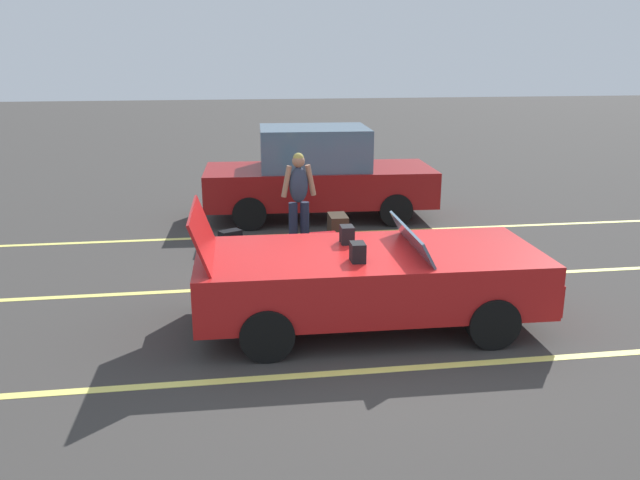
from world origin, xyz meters
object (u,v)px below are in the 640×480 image
at_px(traveler_person, 299,196).
at_px(parked_sedan_near, 317,174).
at_px(suitcase_small_carryon, 230,246).
at_px(suitcase_large_black, 338,237).
at_px(suitcase_medium_bright, 324,253).
at_px(duffel_bag, 278,264).
at_px(convertible_car, 384,278).

bearing_deg(traveler_person, parked_sedan_near, 155.32).
xyz_separation_m(suitcase_small_carryon, traveler_person, (1.16, 0.43, 0.68)).
relative_size(suitcase_small_carryon, traveler_person, 0.30).
distance_m(suitcase_large_black, suitcase_medium_bright, 0.71).
xyz_separation_m(traveler_person, parked_sedan_near, (0.62, 2.17, -0.04)).
xyz_separation_m(suitcase_large_black, suitcase_medium_bright, (-0.32, -0.63, -0.06)).
bearing_deg(duffel_bag, traveler_person, 69.34).
height_order(convertible_car, suitcase_large_black, convertible_car).
bearing_deg(parked_sedan_near, suitcase_large_black, -88.70).
distance_m(suitcase_medium_bright, suitcase_small_carryon, 1.62).
bearing_deg(convertible_car, duffel_bag, 120.32).
distance_m(duffel_bag, parked_sedan_near, 3.64).
height_order(suitcase_large_black, suitcase_medium_bright, suitcase_large_black).
height_order(convertible_car, duffel_bag, convertible_car).
relative_size(convertible_car, suitcase_small_carryon, 8.38).
bearing_deg(parked_sedan_near, suitcase_small_carryon, -121.75).
bearing_deg(parked_sedan_near, duffel_bag, -105.06).
xyz_separation_m(duffel_bag, parked_sedan_near, (1.08, 3.39, 0.73)).
bearing_deg(suitcase_medium_bright, convertible_car, -173.71).
bearing_deg(duffel_bag, convertible_car, -60.80).
bearing_deg(convertible_car, suitcase_large_black, 93.63).
xyz_separation_m(suitcase_large_black, traveler_person, (-0.56, 0.62, 0.56)).
relative_size(convertible_car, duffel_bag, 6.16).
xyz_separation_m(convertible_car, suitcase_medium_bright, (-0.44, 1.99, -0.28)).
distance_m(suitcase_small_carryon, parked_sedan_near, 3.22).
xyz_separation_m(convertible_car, traveler_person, (-0.67, 3.24, 0.34)).
bearing_deg(suitcase_large_black, convertible_car, -87.03).
bearing_deg(traveler_person, suitcase_medium_bright, 1.87).
height_order(suitcase_small_carryon, traveler_person, traveler_person).
height_order(suitcase_medium_bright, duffel_bag, suitcase_medium_bright).
height_order(suitcase_large_black, suitcase_small_carryon, suitcase_large_black).
xyz_separation_m(suitcase_large_black, suitcase_small_carryon, (-1.72, 0.20, -0.12)).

